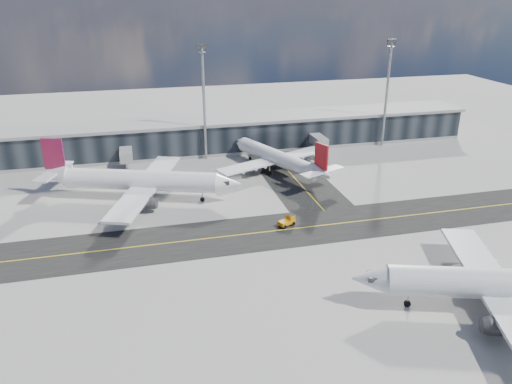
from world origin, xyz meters
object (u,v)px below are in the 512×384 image
airliner_redtail (278,158)px  service_van (315,152)px  airliner_af (138,180)px  airliner_near (511,285)px  baggage_tug (288,220)px

airliner_redtail → service_van: (13.32, 9.98, -2.74)m
airliner_af → airliner_near: bearing=62.2°
airliner_redtail → airliner_near: (15.02, -61.22, 0.65)m
airliner_redtail → service_van: airliner_redtail is taller
airliner_af → airliner_near: (47.99, -52.42, -0.02)m
airliner_near → service_van: 71.30m
airliner_af → airliner_redtail: airliner_af is taller
airliner_af → airliner_redtail: (32.97, 8.80, -0.67)m
airliner_redtail → baggage_tug: bearing=-125.0°
airliner_af → airliner_redtail: bearing=124.6°
baggage_tug → service_van: baggage_tug is taller
airliner_near → baggage_tug: size_ratio=11.68×
airliner_redtail → service_van: bearing=14.4°
airliner_near → baggage_tug: airliner_near is taller
baggage_tug → airliner_near: bearing=7.4°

